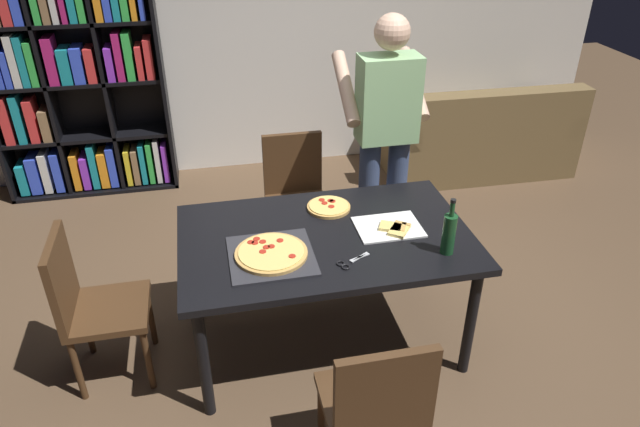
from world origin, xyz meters
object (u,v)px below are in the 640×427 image
Objects in this scene: kitchen_scissors at (349,262)px; second_pizza_plain at (329,207)px; dining_table at (326,246)px; couch at (477,140)px; pepperoni_pizza_on_tray at (271,254)px; wine_bottle at (449,233)px; bookshelf at (74,82)px; chair_far_side at (295,190)px; chair_left_end at (89,300)px; person_serving_pizza at (385,131)px; chair_near_camera at (376,405)px.

second_pizza_plain reaches higher than kitchen_scissors.
dining_table is 0.93× the size of couch.
couch is 3.93× the size of pepperoni_pizza_on_tray.
second_pizza_plain is at bearing 131.20° from wine_bottle.
kitchen_scissors is at bearing -20.73° from pepperoni_pizza_on_tray.
bookshelf is 2.69m from second_pizza_plain.
wine_bottle is (0.58, -0.29, 0.19)m from dining_table.
couch reaches higher than pepperoni_pizza_on_tray.
bookshelf is (-1.60, 2.37, 0.30)m from dining_table.
chair_far_side reaches higher than kitchen_scissors.
couch is at bearing 46.30° from dining_table.
person_serving_pizza is (1.85, 0.76, 0.49)m from chair_left_end.
second_pizza_plain is at bearing -136.81° from couch.
wine_bottle reaches higher than chair_far_side.
person_serving_pizza reaches higher than chair_left_end.
pepperoni_pizza_on_tray reaches higher than kitchen_scissors.
wine_bottle is (0.58, 0.69, 0.36)m from chair_near_camera.
second_pizza_plain reaches higher than dining_table.
pepperoni_pizza_on_tray reaches higher than second_pizza_plain.
wine_bottle is at bearing -9.66° from pepperoni_pizza_on_tray.
kitchen_scissors is (-0.51, -1.05, -0.24)m from person_serving_pizza.
kitchen_scissors is at bearing -92.17° from second_pizza_plain.
couch is 2.69m from wine_bottle.
chair_left_end is 3.76m from couch.
chair_left_end is 0.51× the size of person_serving_pizza.
person_serving_pizza reaches higher than couch.
second_pizza_plain is at bearing -51.25° from bookshelf.
chair_near_camera reaches higher than couch.
dining_table is 1.77× the size of chair_near_camera.
dining_table is 1.00m from person_serving_pizza.
chair_near_camera reaches higher than pepperoni_pizza_on_tray.
chair_far_side is 1.61m from chair_left_end.
person_serving_pizza reaches higher than chair_far_side.
chair_far_side is 0.75m from second_pizza_plain.
couch is at bearing 32.00° from chair_left_end.
person_serving_pizza reaches higher than wine_bottle.
dining_table is 1.77× the size of chair_left_end.
wine_bottle is at bearing -65.54° from chair_far_side.
wine_bottle reaches higher than dining_table.
person_serving_pizza is 1.19m from kitchen_scissors.
bookshelf is at bearing 97.64° from chair_left_end.
second_pizza_plain is at bearing 87.83° from kitchen_scissors.
wine_bottle is (1.86, -0.29, 0.36)m from chair_left_end.
kitchen_scissors is (-1.84, -2.27, 0.45)m from couch.
bookshelf is at bearing 139.05° from chair_far_side.
wine_bottle is at bearing -120.04° from couch.
chair_near_camera is 3.52× the size of second_pizza_plain.
bookshelf reaches higher than kitchen_scissors.
dining_table is 0.68m from wine_bottle.
wine_bottle is at bearing -8.95° from chair_left_end.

